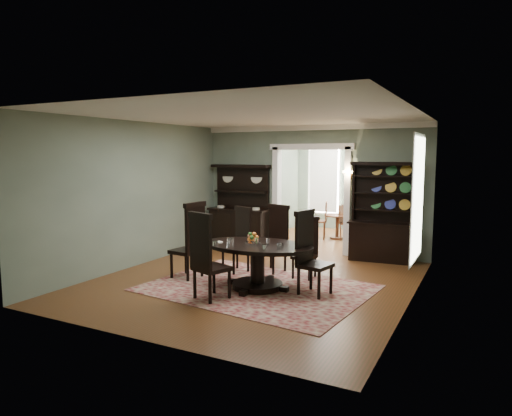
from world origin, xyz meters
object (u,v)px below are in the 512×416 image
Objects in this scene: parlor_table at (337,223)px; sideboard at (240,218)px; dining_table at (257,258)px; welsh_dresser at (381,225)px.

sideboard is at bearing -132.55° from parlor_table.
parlor_table is at bearing 89.63° from dining_table.
dining_table is 3.73m from sideboard.
parlor_table is at bearing 123.57° from welsh_dresser.
sideboard is at bearing 121.72° from dining_table.
welsh_dresser reaches higher than parlor_table.
parlor_table is at bearing 47.46° from sideboard.
welsh_dresser is (3.53, 0.01, 0.06)m from sideboard.
welsh_dresser is 2.66m from parlor_table.
welsh_dresser reaches higher than dining_table.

